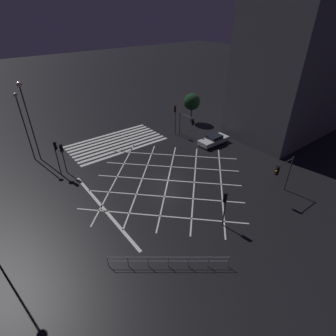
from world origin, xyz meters
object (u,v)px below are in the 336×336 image
(traffic_light_sw_main, at_px, (175,114))
(waiting_car, at_px, (214,140))
(traffic_light_nw_main, at_px, (283,171))
(street_tree_near, at_px, (192,102))
(traffic_light_sw_cross, at_px, (188,121))
(traffic_light_median_north, at_px, (225,202))
(traffic_light_se_cross, at_px, (62,153))
(traffic_light_se_main, at_px, (56,152))
(street_lamp_east, at_px, (22,116))
(street_lamp_far, at_px, (24,103))

(traffic_light_sw_main, height_order, waiting_car, traffic_light_sw_main)
(traffic_light_nw_main, bearing_deg, street_tree_near, -107.76)
(traffic_light_sw_cross, bearing_deg, traffic_light_median_north, -31.50)
(waiting_car, bearing_deg, traffic_light_nw_main, 74.34)
(traffic_light_se_cross, height_order, traffic_light_nw_main, traffic_light_nw_main)
(traffic_light_se_main, xyz_separation_m, waiting_car, (-19.67, 5.18, -2.39))
(traffic_light_sw_main, relative_size, traffic_light_nw_main, 1.13)
(traffic_light_se_cross, bearing_deg, street_lamp_east, -158.88)
(traffic_light_sw_cross, bearing_deg, traffic_light_se_cross, -94.48)
(traffic_light_nw_main, bearing_deg, traffic_light_sw_main, -93.56)
(traffic_light_se_cross, height_order, traffic_light_sw_main, traffic_light_sw_main)
(traffic_light_se_main, bearing_deg, street_lamp_far, 100.16)
(waiting_car, bearing_deg, traffic_light_se_cross, -15.24)
(traffic_light_sw_cross, bearing_deg, street_lamp_east, -109.46)
(traffic_light_se_cross, height_order, street_lamp_east, street_lamp_east)
(traffic_light_nw_main, bearing_deg, traffic_light_se_main, -47.05)
(traffic_light_median_north, height_order, waiting_car, traffic_light_median_north)
(traffic_light_sw_main, bearing_deg, street_tree_near, -156.75)
(traffic_light_median_north, relative_size, street_tree_near, 0.74)
(street_lamp_far, bearing_deg, traffic_light_se_cross, 106.42)
(street_lamp_far, height_order, street_tree_near, street_lamp_far)
(traffic_light_median_north, bearing_deg, traffic_light_sw_main, -26.65)
(street_lamp_far, relative_size, street_tree_near, 2.04)
(traffic_light_nw_main, distance_m, street_lamp_east, 29.23)
(traffic_light_se_cross, xyz_separation_m, street_tree_near, (-22.19, -3.00, 0.75))
(traffic_light_median_north, bearing_deg, traffic_light_sw_cross, -31.50)
(traffic_light_se_main, relative_size, traffic_light_nw_main, 1.06)
(waiting_car, bearing_deg, traffic_light_sw_main, -68.48)
(traffic_light_se_cross, relative_size, traffic_light_sw_main, 0.82)
(traffic_light_se_main, bearing_deg, traffic_light_median_north, -63.26)
(traffic_light_median_north, height_order, traffic_light_sw_main, traffic_light_sw_main)
(traffic_light_median_north, distance_m, waiting_car, 16.31)
(street_tree_near, bearing_deg, traffic_light_nw_main, 72.24)
(traffic_light_sw_main, height_order, traffic_light_nw_main, traffic_light_sw_main)
(street_lamp_east, bearing_deg, traffic_light_sw_main, 165.49)
(traffic_light_se_cross, xyz_separation_m, street_lamp_east, (2.15, -5.56, 3.20))
(street_lamp_east, height_order, street_lamp_far, street_lamp_far)
(traffic_light_median_north, xyz_separation_m, waiting_car, (-11.15, -11.74, -1.92))
(street_lamp_east, bearing_deg, traffic_light_sw_cross, 160.54)
(traffic_light_sw_cross, bearing_deg, traffic_light_nw_main, -6.49)
(traffic_light_se_main, relative_size, traffic_light_sw_main, 0.93)
(traffic_light_se_cross, distance_m, traffic_light_sw_cross, 17.52)
(traffic_light_median_north, xyz_separation_m, traffic_light_nw_main, (-7.71, 0.52, 0.43))
(traffic_light_se_main, relative_size, traffic_light_se_cross, 1.14)
(traffic_light_se_main, bearing_deg, street_lamp_east, 105.50)
(traffic_light_nw_main, relative_size, traffic_light_sw_cross, 1.17)
(street_lamp_east, bearing_deg, street_tree_near, 173.99)
(street_lamp_east, relative_size, street_lamp_far, 0.88)
(street_lamp_east, bearing_deg, traffic_light_se_main, 105.50)
(street_tree_near, bearing_deg, traffic_light_sw_cross, 42.77)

